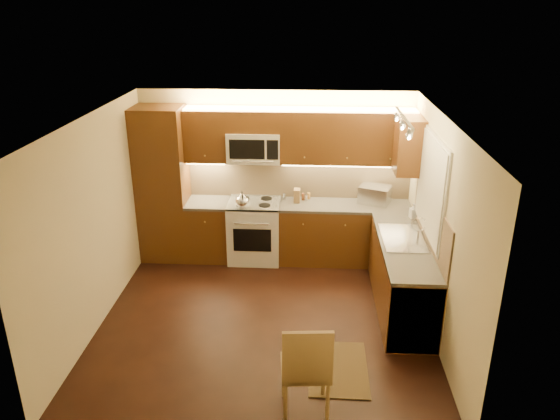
# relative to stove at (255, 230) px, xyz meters

# --- Properties ---
(floor) EXTENTS (4.00, 4.00, 0.01)m
(floor) POSITION_rel_stove_xyz_m (0.30, -1.68, -0.46)
(floor) COLOR black
(floor) RESTS_ON ground
(ceiling) EXTENTS (4.00, 4.00, 0.01)m
(ceiling) POSITION_rel_stove_xyz_m (0.30, -1.68, 2.04)
(ceiling) COLOR beige
(ceiling) RESTS_ON ground
(wall_back) EXTENTS (4.00, 0.01, 2.50)m
(wall_back) POSITION_rel_stove_xyz_m (0.30, 0.32, 0.79)
(wall_back) COLOR beige
(wall_back) RESTS_ON ground
(wall_front) EXTENTS (4.00, 0.01, 2.50)m
(wall_front) POSITION_rel_stove_xyz_m (0.30, -3.67, 0.79)
(wall_front) COLOR beige
(wall_front) RESTS_ON ground
(wall_left) EXTENTS (0.01, 4.00, 2.50)m
(wall_left) POSITION_rel_stove_xyz_m (-1.70, -1.68, 0.79)
(wall_left) COLOR beige
(wall_left) RESTS_ON ground
(wall_right) EXTENTS (0.01, 4.00, 2.50)m
(wall_right) POSITION_rel_stove_xyz_m (2.30, -1.68, 0.79)
(wall_right) COLOR beige
(wall_right) RESTS_ON ground
(pantry) EXTENTS (0.70, 0.60, 2.30)m
(pantry) POSITION_rel_stove_xyz_m (-1.35, 0.02, 0.69)
(pantry) COLOR #4E2A10
(pantry) RESTS_ON floor
(base_cab_back_left) EXTENTS (0.62, 0.60, 0.86)m
(base_cab_back_left) POSITION_rel_stove_xyz_m (-0.69, 0.02, -0.03)
(base_cab_back_left) COLOR #4E2A10
(base_cab_back_left) RESTS_ON floor
(counter_back_left) EXTENTS (0.62, 0.60, 0.04)m
(counter_back_left) POSITION_rel_stove_xyz_m (-0.69, 0.02, 0.42)
(counter_back_left) COLOR #32302D
(counter_back_left) RESTS_ON base_cab_back_left
(base_cab_back_right) EXTENTS (1.92, 0.60, 0.86)m
(base_cab_back_right) POSITION_rel_stove_xyz_m (1.34, 0.02, -0.03)
(base_cab_back_right) COLOR #4E2A10
(base_cab_back_right) RESTS_ON floor
(counter_back_right) EXTENTS (1.92, 0.60, 0.04)m
(counter_back_right) POSITION_rel_stove_xyz_m (1.34, 0.02, 0.42)
(counter_back_right) COLOR #32302D
(counter_back_right) RESTS_ON base_cab_back_right
(base_cab_right) EXTENTS (0.60, 2.00, 0.86)m
(base_cab_right) POSITION_rel_stove_xyz_m (2.00, -1.28, -0.03)
(base_cab_right) COLOR #4E2A10
(base_cab_right) RESTS_ON floor
(counter_right) EXTENTS (0.60, 2.00, 0.04)m
(counter_right) POSITION_rel_stove_xyz_m (2.00, -1.28, 0.42)
(counter_right) COLOR #32302D
(counter_right) RESTS_ON base_cab_right
(dishwasher) EXTENTS (0.58, 0.60, 0.84)m
(dishwasher) POSITION_rel_stove_xyz_m (2.00, -1.98, -0.03)
(dishwasher) COLOR silver
(dishwasher) RESTS_ON floor
(backsplash_back) EXTENTS (3.30, 0.02, 0.60)m
(backsplash_back) POSITION_rel_stove_xyz_m (0.65, 0.31, 0.74)
(backsplash_back) COLOR tan
(backsplash_back) RESTS_ON wall_back
(backsplash_right) EXTENTS (0.02, 2.00, 0.60)m
(backsplash_right) POSITION_rel_stove_xyz_m (2.29, -1.28, 0.74)
(backsplash_right) COLOR tan
(backsplash_right) RESTS_ON wall_right
(upper_cab_back_left) EXTENTS (0.62, 0.35, 0.75)m
(upper_cab_back_left) POSITION_rel_stove_xyz_m (-0.69, 0.15, 1.42)
(upper_cab_back_left) COLOR #4E2A10
(upper_cab_back_left) RESTS_ON wall_back
(upper_cab_back_right) EXTENTS (1.92, 0.35, 0.75)m
(upper_cab_back_right) POSITION_rel_stove_xyz_m (1.34, 0.15, 1.42)
(upper_cab_back_right) COLOR #4E2A10
(upper_cab_back_right) RESTS_ON wall_back
(upper_cab_bridge) EXTENTS (0.76, 0.35, 0.31)m
(upper_cab_bridge) POSITION_rel_stove_xyz_m (0.00, 0.15, 1.63)
(upper_cab_bridge) COLOR #4E2A10
(upper_cab_bridge) RESTS_ON wall_back
(upper_cab_right_corner) EXTENTS (0.35, 0.50, 0.75)m
(upper_cab_right_corner) POSITION_rel_stove_xyz_m (2.12, -0.28, 1.42)
(upper_cab_right_corner) COLOR #4E2A10
(upper_cab_right_corner) RESTS_ON wall_right
(stove) EXTENTS (0.76, 0.65, 0.92)m
(stove) POSITION_rel_stove_xyz_m (0.00, 0.00, 0.00)
(stove) COLOR silver
(stove) RESTS_ON floor
(microwave) EXTENTS (0.76, 0.38, 0.44)m
(microwave) POSITION_rel_stove_xyz_m (0.00, 0.14, 1.26)
(microwave) COLOR silver
(microwave) RESTS_ON wall_back
(window_frame) EXTENTS (0.03, 1.44, 1.24)m
(window_frame) POSITION_rel_stove_xyz_m (2.29, -1.12, 1.14)
(window_frame) COLOR silver
(window_frame) RESTS_ON wall_right
(window_blinds) EXTENTS (0.02, 1.36, 1.16)m
(window_blinds) POSITION_rel_stove_xyz_m (2.27, -1.12, 1.14)
(window_blinds) COLOR silver
(window_blinds) RESTS_ON wall_right
(sink) EXTENTS (0.52, 0.86, 0.15)m
(sink) POSITION_rel_stove_xyz_m (2.00, -1.12, 0.52)
(sink) COLOR silver
(sink) RESTS_ON counter_right
(faucet) EXTENTS (0.20, 0.04, 0.30)m
(faucet) POSITION_rel_stove_xyz_m (2.18, -1.12, 0.59)
(faucet) COLOR silver
(faucet) RESTS_ON counter_right
(track_light_bar) EXTENTS (0.04, 1.20, 0.03)m
(track_light_bar) POSITION_rel_stove_xyz_m (1.85, -1.27, 2.00)
(track_light_bar) COLOR silver
(track_light_bar) RESTS_ON ceiling
(kettle) EXTENTS (0.25, 0.25, 0.24)m
(kettle) POSITION_rel_stove_xyz_m (-0.14, -0.22, 0.58)
(kettle) COLOR silver
(kettle) RESTS_ON stove
(toaster_oven) EXTENTS (0.52, 0.47, 0.26)m
(toaster_oven) POSITION_rel_stove_xyz_m (1.77, 0.12, 0.57)
(toaster_oven) COLOR silver
(toaster_oven) RESTS_ON counter_back_right
(knife_block) EXTENTS (0.09, 0.15, 0.20)m
(knife_block) POSITION_rel_stove_xyz_m (0.63, 0.09, 0.54)
(knife_block) COLOR olive
(knife_block) RESTS_ON counter_back_right
(spice_jar_a) EXTENTS (0.04, 0.04, 0.10)m
(spice_jar_a) POSITION_rel_stove_xyz_m (0.44, 0.17, 0.49)
(spice_jar_a) COLOR silver
(spice_jar_a) RESTS_ON counter_back_right
(spice_jar_b) EXTENTS (0.04, 0.04, 0.11)m
(spice_jar_b) POSITION_rel_stove_xyz_m (0.72, 0.18, 0.49)
(spice_jar_b) COLOR brown
(spice_jar_b) RESTS_ON counter_back_right
(spice_jar_c) EXTENTS (0.05, 0.05, 0.10)m
(spice_jar_c) POSITION_rel_stove_xyz_m (0.76, 0.13, 0.49)
(spice_jar_c) COLOR silver
(spice_jar_c) RESTS_ON counter_back_right
(spice_jar_d) EXTENTS (0.06, 0.06, 0.10)m
(spice_jar_d) POSITION_rel_stove_xyz_m (0.80, 0.23, 0.49)
(spice_jar_d) COLOR #A47531
(spice_jar_d) RESTS_ON counter_back_right
(soap_bottle) EXTENTS (0.11, 0.12, 0.20)m
(soap_bottle) POSITION_rel_stove_xyz_m (2.24, -0.43, 0.54)
(soap_bottle) COLOR silver
(soap_bottle) RESTS_ON counter_right
(rug) EXTENTS (0.63, 0.94, 0.01)m
(rug) POSITION_rel_stove_xyz_m (1.16, -2.58, -0.45)
(rug) COLOR black
(rug) RESTS_ON floor
(dining_chair) EXTENTS (0.49, 0.49, 1.03)m
(dining_chair) POSITION_rel_stove_xyz_m (0.81, -3.20, 0.05)
(dining_chair) COLOR olive
(dining_chair) RESTS_ON floor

